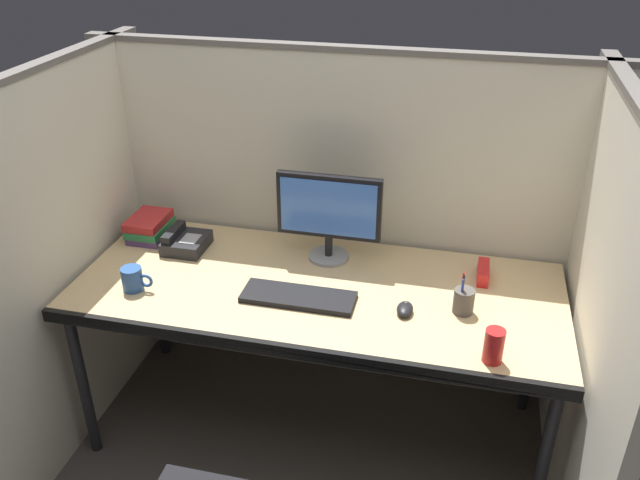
{
  "coord_description": "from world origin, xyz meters",
  "views": [
    {
      "loc": [
        0.51,
        -1.79,
        2.12
      ],
      "look_at": [
        0.0,
        0.35,
        0.92
      ],
      "focal_mm": 36.64,
      "sensor_mm": 36.0,
      "label": 1
    }
  ],
  "objects_px": {
    "desk_phone": "(185,242)",
    "red_stapler": "(483,272)",
    "desk": "(316,299)",
    "monitor_center": "(329,212)",
    "soda_can": "(494,346)",
    "keyboard_main": "(298,297)",
    "pen_cup": "(464,301)",
    "coffee_mug": "(133,279)",
    "book_stack": "(150,227)",
    "computer_mouse": "(405,309)"
  },
  "relations": [
    {
      "from": "soda_can",
      "to": "red_stapler",
      "type": "bearing_deg",
      "value": 94.27
    },
    {
      "from": "monitor_center",
      "to": "pen_cup",
      "type": "distance_m",
      "value": 0.65
    },
    {
      "from": "monitor_center",
      "to": "red_stapler",
      "type": "relative_size",
      "value": 2.87
    },
    {
      "from": "computer_mouse",
      "to": "red_stapler",
      "type": "distance_m",
      "value": 0.41
    },
    {
      "from": "computer_mouse",
      "to": "red_stapler",
      "type": "xyz_separation_m",
      "value": [
        0.27,
        0.31,
        0.01
      ]
    },
    {
      "from": "monitor_center",
      "to": "book_stack",
      "type": "relative_size",
      "value": 2.0
    },
    {
      "from": "desk",
      "to": "desk_phone",
      "type": "height_order",
      "value": "desk_phone"
    },
    {
      "from": "desk_phone",
      "to": "monitor_center",
      "type": "bearing_deg",
      "value": 6.04
    },
    {
      "from": "desk_phone",
      "to": "pen_cup",
      "type": "relative_size",
      "value": 1.14
    },
    {
      "from": "computer_mouse",
      "to": "desk_phone",
      "type": "height_order",
      "value": "desk_phone"
    },
    {
      "from": "monitor_center",
      "to": "coffee_mug",
      "type": "bearing_deg",
      "value": -148.71
    },
    {
      "from": "desk_phone",
      "to": "book_stack",
      "type": "bearing_deg",
      "value": 160.63
    },
    {
      "from": "monitor_center",
      "to": "book_stack",
      "type": "height_order",
      "value": "monitor_center"
    },
    {
      "from": "computer_mouse",
      "to": "soda_can",
      "type": "relative_size",
      "value": 0.79
    },
    {
      "from": "red_stapler",
      "to": "keyboard_main",
      "type": "bearing_deg",
      "value": -154.92
    },
    {
      "from": "computer_mouse",
      "to": "pen_cup",
      "type": "xyz_separation_m",
      "value": [
        0.21,
        0.06,
        0.03
      ]
    },
    {
      "from": "monitor_center",
      "to": "soda_can",
      "type": "bearing_deg",
      "value": -38.58
    },
    {
      "from": "desk",
      "to": "monitor_center",
      "type": "xyz_separation_m",
      "value": [
        -0.01,
        0.24,
        0.27
      ]
    },
    {
      "from": "pen_cup",
      "to": "coffee_mug",
      "type": "bearing_deg",
      "value": -173.62
    },
    {
      "from": "desk",
      "to": "book_stack",
      "type": "height_order",
      "value": "book_stack"
    },
    {
      "from": "keyboard_main",
      "to": "computer_mouse",
      "type": "relative_size",
      "value": 4.48
    },
    {
      "from": "coffee_mug",
      "to": "desk_phone",
      "type": "bearing_deg",
      "value": 79.96
    },
    {
      "from": "red_stapler",
      "to": "soda_can",
      "type": "distance_m",
      "value": 0.52
    },
    {
      "from": "computer_mouse",
      "to": "book_stack",
      "type": "bearing_deg",
      "value": 164.19
    },
    {
      "from": "keyboard_main",
      "to": "coffee_mug",
      "type": "relative_size",
      "value": 3.41
    },
    {
      "from": "monitor_center",
      "to": "desk",
      "type": "bearing_deg",
      "value": -88.73
    },
    {
      "from": "desk_phone",
      "to": "book_stack",
      "type": "xyz_separation_m",
      "value": [
        -0.2,
        0.07,
        0.01
      ]
    },
    {
      "from": "monitor_center",
      "to": "keyboard_main",
      "type": "bearing_deg",
      "value": -97.09
    },
    {
      "from": "desk_phone",
      "to": "coffee_mug",
      "type": "xyz_separation_m",
      "value": [
        -0.06,
        -0.35,
        0.01
      ]
    },
    {
      "from": "pen_cup",
      "to": "coffee_mug",
      "type": "height_order",
      "value": "pen_cup"
    },
    {
      "from": "desk",
      "to": "computer_mouse",
      "type": "bearing_deg",
      "value": -14.09
    },
    {
      "from": "keyboard_main",
      "to": "pen_cup",
      "type": "bearing_deg",
      "value": 5.65
    },
    {
      "from": "book_stack",
      "to": "soda_can",
      "type": "distance_m",
      "value": 1.58
    },
    {
      "from": "desk",
      "to": "coffee_mug",
      "type": "height_order",
      "value": "coffee_mug"
    },
    {
      "from": "keyboard_main",
      "to": "desk_phone",
      "type": "height_order",
      "value": "desk_phone"
    },
    {
      "from": "pen_cup",
      "to": "red_stapler",
      "type": "relative_size",
      "value": 1.11
    },
    {
      "from": "monitor_center",
      "to": "desk_phone",
      "type": "bearing_deg",
      "value": -173.96
    },
    {
      "from": "monitor_center",
      "to": "keyboard_main",
      "type": "distance_m",
      "value": 0.39
    },
    {
      "from": "desk",
      "to": "monitor_center",
      "type": "distance_m",
      "value": 0.36
    },
    {
      "from": "coffee_mug",
      "to": "soda_can",
      "type": "distance_m",
      "value": 1.36
    },
    {
      "from": "desk_phone",
      "to": "red_stapler",
      "type": "bearing_deg",
      "value": 2.19
    },
    {
      "from": "book_stack",
      "to": "soda_can",
      "type": "xyz_separation_m",
      "value": [
        1.49,
        -0.54,
        0.01
      ]
    },
    {
      "from": "red_stapler",
      "to": "coffee_mug",
      "type": "height_order",
      "value": "coffee_mug"
    },
    {
      "from": "soda_can",
      "to": "desk",
      "type": "bearing_deg",
      "value": 156.03
    },
    {
      "from": "pen_cup",
      "to": "red_stapler",
      "type": "height_order",
      "value": "pen_cup"
    },
    {
      "from": "computer_mouse",
      "to": "red_stapler",
      "type": "height_order",
      "value": "red_stapler"
    },
    {
      "from": "monitor_center",
      "to": "book_stack",
      "type": "xyz_separation_m",
      "value": [
        -0.81,
        0.0,
        -0.17
      ]
    },
    {
      "from": "desk",
      "to": "monitor_center",
      "type": "relative_size",
      "value": 4.42
    },
    {
      "from": "keyboard_main",
      "to": "pen_cup",
      "type": "distance_m",
      "value": 0.61
    },
    {
      "from": "desk",
      "to": "soda_can",
      "type": "height_order",
      "value": "soda_can"
    }
  ]
}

